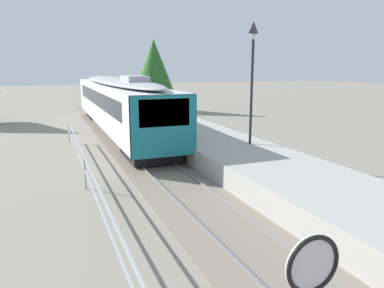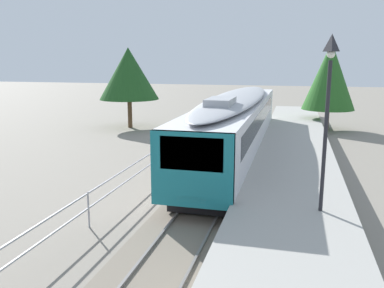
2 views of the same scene
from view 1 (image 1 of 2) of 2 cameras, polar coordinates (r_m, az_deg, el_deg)
name	(u,v)px [view 1 (image 1 of 2)]	position (r m, az deg, el deg)	size (l,w,h in m)	color
ground_plane	(91,180)	(15.03, -15.25, -5.43)	(160.00, 160.00, 0.00)	gray
track_rails	(165,172)	(15.59, -4.22, -4.27)	(3.20, 60.00, 0.14)	slate
commuter_train	(118,101)	(24.88, -11.32, 6.55)	(2.82, 20.59, 3.74)	silver
station_platform	(234,155)	(16.70, 6.45, -1.74)	(3.90, 60.00, 0.90)	#A8A59E
platform_lamp_mid_platform	(253,60)	(16.76, 9.31, 12.62)	(0.34, 0.34, 5.35)	#232328
tree_behind_carpark	(154,67)	(37.16, -5.87, 11.71)	(4.10, 4.10, 6.95)	brown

